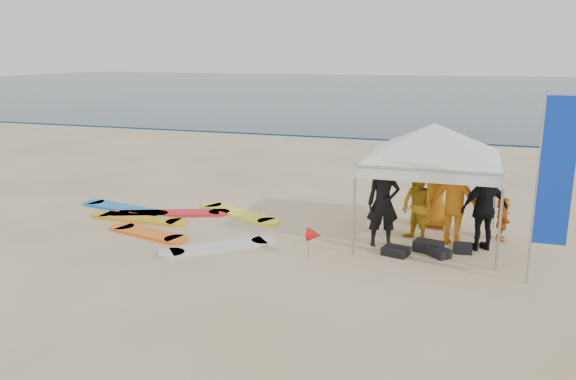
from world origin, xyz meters
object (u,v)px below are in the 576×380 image
(person_black_a, at_px, (383,203))
(surfboard_spread, at_px, (172,220))
(person_black_b, at_px, (484,209))
(feather_flag, at_px, (554,174))
(person_orange_b, at_px, (436,191))
(person_orange_a, at_px, (456,199))
(canopy_tent, at_px, (435,124))
(person_yellow, at_px, (417,207))
(person_seated, at_px, (502,219))
(marker_pennant, at_px, (314,235))

(person_black_a, xyz_separation_m, surfboard_spread, (-5.08, 0.11, -0.89))
(person_black_b, xyz_separation_m, surfboard_spread, (-7.09, -0.27, -0.84))
(feather_flag, bearing_deg, person_orange_b, 124.78)
(feather_flag, bearing_deg, person_black_b, 121.46)
(person_orange_a, distance_m, canopy_tent, 1.65)
(person_black_a, height_order, person_orange_b, person_black_a)
(person_yellow, height_order, person_seated, person_yellow)
(person_black_a, bearing_deg, surfboard_spread, 161.19)
(canopy_tent, relative_size, surfboard_spread, 0.68)
(canopy_tent, xyz_separation_m, surfboard_spread, (-5.98, -0.54, -2.50))
(person_black_a, xyz_separation_m, person_orange_b, (0.95, 1.70, -0.06))
(person_orange_a, bearing_deg, person_orange_b, -50.19)
(person_orange_b, relative_size, surfboard_spread, 0.30)
(surfboard_spread, bearing_deg, marker_pennant, -18.87)
(person_yellow, height_order, feather_flag, feather_flag)
(person_black_a, xyz_separation_m, person_black_b, (2.01, 0.38, -0.05))
(person_orange_b, height_order, person_seated, person_orange_b)
(person_seated, height_order, feather_flag, feather_flag)
(person_yellow, bearing_deg, person_black_a, -103.53)
(person_yellow, height_order, person_black_b, person_black_b)
(person_orange_a, height_order, canopy_tent, canopy_tent)
(person_black_a, distance_m, surfboard_spread, 5.16)
(person_black_a, xyz_separation_m, feather_flag, (3.01, -1.26, 1.07))
(person_orange_a, relative_size, canopy_tent, 0.51)
(person_yellow, distance_m, person_seated, 1.91)
(canopy_tent, xyz_separation_m, feather_flag, (2.11, -1.92, -0.54))
(marker_pennant, bearing_deg, person_orange_a, 35.88)
(person_orange_a, relative_size, person_seated, 2.04)
(person_black_b, relative_size, canopy_tent, 0.45)
(person_orange_b, distance_m, marker_pennant, 3.62)
(person_black_b, relative_size, marker_pennant, 2.74)
(person_orange_a, xyz_separation_m, person_orange_b, (-0.47, 1.09, -0.11))
(canopy_tent, bearing_deg, person_orange_b, 87.03)
(person_yellow, xyz_separation_m, marker_pennant, (-1.79, -1.73, -0.28))
(feather_flag, relative_size, marker_pennant, 5.32)
(person_orange_b, xyz_separation_m, marker_pennant, (-2.09, -2.94, -0.37))
(person_black_a, xyz_separation_m, marker_pennant, (-1.13, -1.24, -0.43))
(marker_pennant, distance_m, surfboard_spread, 4.20)
(person_orange_b, bearing_deg, person_orange_a, 120.96)
(person_orange_a, xyz_separation_m, person_black_b, (0.58, -0.23, -0.10))
(person_orange_a, distance_m, marker_pennant, 3.20)
(person_orange_a, xyz_separation_m, person_seated, (0.98, 0.57, -0.50))
(person_seated, bearing_deg, feather_flag, -165.42)
(marker_pennant, bearing_deg, person_black_b, 27.34)
(person_seated, relative_size, marker_pennant, 1.50)
(person_black_b, height_order, person_orange_b, person_black_b)
(person_yellow, height_order, canopy_tent, canopy_tent)
(person_seated, distance_m, surfboard_spread, 7.58)
(person_seated, xyz_separation_m, feather_flag, (0.60, -2.45, 1.52))
(person_black_b, xyz_separation_m, feather_flag, (1.01, -1.64, 1.12))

